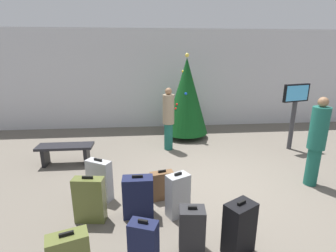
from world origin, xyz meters
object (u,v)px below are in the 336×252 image
(suitcase_6, at_px, (239,228))
(suitcase_7, at_px, (90,200))
(suitcase_2, at_px, (192,230))
(suitcase_5, at_px, (144,248))
(suitcase_0, at_px, (178,195))
(traveller_1, at_px, (168,118))
(suitcase_4, at_px, (138,197))
(waiting_bench, at_px, (66,150))
(suitcase_1, at_px, (100,180))
(traveller_0, at_px, (317,140))
(suitcase_8, at_px, (162,185))
(holiday_tree, at_px, (186,96))
(flight_info_kiosk, at_px, (295,105))

(suitcase_6, bearing_deg, suitcase_7, 157.58)
(suitcase_2, relative_size, suitcase_5, 0.94)
(suitcase_0, relative_size, suitcase_7, 0.98)
(traveller_1, height_order, suitcase_4, traveller_1)
(waiting_bench, distance_m, suitcase_1, 1.91)
(waiting_bench, distance_m, traveller_0, 5.41)
(suitcase_2, bearing_deg, waiting_bench, 129.01)
(waiting_bench, distance_m, suitcase_0, 3.25)
(traveller_0, height_order, suitcase_8, traveller_0)
(traveller_0, height_order, traveller_1, traveller_0)
(holiday_tree, bearing_deg, flight_info_kiosk, -25.54)
(suitcase_2, height_order, suitcase_4, suitcase_4)
(waiting_bench, xyz_separation_m, traveller_0, (5.17, -1.46, 0.59))
(suitcase_5, bearing_deg, suitcase_4, 94.37)
(traveller_0, relative_size, suitcase_4, 2.48)
(holiday_tree, xyz_separation_m, suitcase_2, (-0.69, -4.80, -0.97))
(suitcase_5, distance_m, suitcase_8, 1.65)
(holiday_tree, bearing_deg, suitcase_6, -90.89)
(suitcase_5, bearing_deg, suitcase_1, 114.58)
(suitcase_1, xyz_separation_m, suitcase_5, (0.79, -1.72, -0.02))
(suitcase_1, bearing_deg, suitcase_7, -94.57)
(suitcase_2, bearing_deg, flight_info_kiosk, 46.04)
(suitcase_2, bearing_deg, suitcase_1, 134.58)
(traveller_0, distance_m, suitcase_4, 3.56)
(suitcase_0, xyz_separation_m, suitcase_4, (-0.64, 0.05, -0.02))
(traveller_0, relative_size, traveller_1, 1.05)
(traveller_0, distance_m, suitcase_0, 2.96)
(suitcase_0, bearing_deg, suitcase_6, -51.41)
(traveller_1, distance_m, suitcase_8, 2.57)
(holiday_tree, bearing_deg, suitcase_0, -100.95)
(traveller_1, bearing_deg, holiday_tree, 57.63)
(holiday_tree, relative_size, suitcase_4, 3.54)
(traveller_0, relative_size, suitcase_8, 3.17)
(traveller_0, relative_size, suitcase_2, 2.60)
(suitcase_5, height_order, suitcase_6, suitcase_6)
(suitcase_1, bearing_deg, suitcase_4, -39.65)
(waiting_bench, bearing_deg, suitcase_1, -56.87)
(suitcase_2, height_order, suitcase_8, suitcase_2)
(suitcase_7, bearing_deg, waiting_bench, 113.93)
(holiday_tree, distance_m, suitcase_2, 4.94)
(flight_info_kiosk, distance_m, suitcase_7, 5.62)
(traveller_0, height_order, suitcase_2, traveller_0)
(traveller_1, bearing_deg, suitcase_2, -90.81)
(flight_info_kiosk, relative_size, suitcase_6, 2.35)
(holiday_tree, xyz_separation_m, flight_info_kiosk, (2.69, -1.29, -0.07))
(suitcase_5, bearing_deg, suitcase_2, 24.20)
(suitcase_6, bearing_deg, flight_info_kiosk, 52.21)
(flight_info_kiosk, height_order, waiting_bench, flight_info_kiosk)
(flight_info_kiosk, distance_m, traveller_1, 3.36)
(holiday_tree, relative_size, traveller_1, 1.51)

